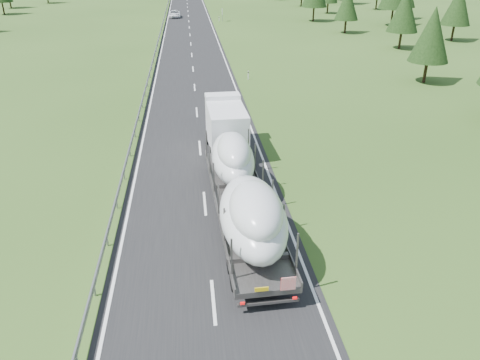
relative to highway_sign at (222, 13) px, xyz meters
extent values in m
plane|color=#2D4B19|center=(-7.20, -80.00, -1.81)|extent=(400.00, 400.00, 0.00)
cube|color=black|center=(-7.20, 20.00, -1.80)|extent=(10.00, 400.00, 0.02)
cube|color=slate|center=(-12.50, 20.00, -1.21)|extent=(0.08, 400.00, 0.32)
cylinder|color=slate|center=(-12.50, -80.00, -1.51)|extent=(0.10, 0.10, 0.60)
cube|color=silver|center=(-0.70, -50.00, -1.31)|extent=(0.12, 0.07, 1.00)
cube|color=black|center=(-0.70, -50.00, -0.99)|extent=(0.13, 0.08, 0.12)
cube|color=silver|center=(-0.70, 0.00, -1.31)|extent=(0.12, 0.07, 1.00)
cube|color=black|center=(-0.70, 0.00, -0.99)|extent=(0.13, 0.08, 0.12)
cylinder|color=slate|center=(0.00, 0.00, -0.81)|extent=(0.08, 0.08, 2.00)
cube|color=silver|center=(0.00, 0.00, 0.19)|extent=(0.05, 0.90, 1.20)
cylinder|color=black|center=(36.90, -28.03, -0.26)|extent=(0.36, 0.36, 3.10)
cone|color=black|center=(36.90, -28.03, 4.04)|extent=(4.81, 4.81, 6.45)
cylinder|color=black|center=(33.53, -10.30, 0.13)|extent=(0.36, 0.36, 3.88)
cylinder|color=black|center=(40.29, -0.57, -0.36)|extent=(0.36, 0.36, 2.91)
cylinder|color=black|center=(40.95, 17.38, -0.33)|extent=(0.36, 0.36, 2.96)
cylinder|color=black|center=(19.58, -53.74, -0.36)|extent=(0.36, 0.36, 2.90)
cone|color=black|center=(19.58, -53.74, 3.67)|extent=(4.51, 4.51, 6.04)
cylinder|color=black|center=(25.22, -33.62, -0.29)|extent=(0.36, 0.36, 3.04)
cone|color=black|center=(25.22, -33.62, 3.93)|extent=(4.72, 4.72, 6.33)
cylinder|color=black|center=(21.42, -18.03, -0.42)|extent=(0.36, 0.36, 2.78)
cone|color=black|center=(21.42, -18.03, 3.45)|extent=(4.33, 4.33, 5.80)
cylinder|color=black|center=(19.47, -2.05, -0.07)|extent=(0.36, 0.36, 3.47)
cylinder|color=black|center=(26.32, 11.00, -0.38)|extent=(0.36, 0.36, 2.86)
cylinder|color=black|center=(23.52, 26.84, -0.48)|extent=(0.36, 0.36, 2.65)
cylinder|color=black|center=(-50.72, 17.38, -0.16)|extent=(0.36, 0.36, 3.30)
cylinder|color=black|center=(-53.43, 30.98, -0.14)|extent=(0.36, 0.36, 3.33)
cube|color=white|center=(-5.16, -72.03, 0.25)|extent=(2.91, 5.52, 3.04)
cube|color=black|center=(-5.16, -69.26, 0.79)|extent=(2.50, 0.18, 1.52)
cube|color=white|center=(-5.16, -69.64, 1.93)|extent=(2.76, 1.40, 0.33)
cube|color=#585553|center=(-5.16, -73.11, -1.21)|extent=(2.83, 3.35, 0.27)
cylinder|color=black|center=(-6.41, -70.08, -1.27)|extent=(0.42, 1.10, 1.08)
cylinder|color=black|center=(-3.91, -70.08, -1.27)|extent=(0.42, 1.10, 1.08)
cylinder|color=black|center=(-6.41, -73.55, -1.27)|extent=(0.42, 1.10, 1.08)
cylinder|color=black|center=(-3.91, -73.55, -1.27)|extent=(0.42, 1.10, 1.08)
cube|color=#585553|center=(-5.16, -82.33, -0.81)|extent=(3.50, 15.28, 0.28)
cube|color=#585553|center=(-6.60, -82.33, -0.54)|extent=(0.64, 15.17, 0.26)
cube|color=#585553|center=(-3.72, -82.33, -0.54)|extent=(0.64, 15.17, 0.26)
cube|color=#585553|center=(-6.60, -88.84, 0.36)|extent=(0.08, 0.08, 2.06)
cube|color=#585553|center=(-3.72, -88.84, 0.36)|extent=(0.08, 0.08, 2.06)
cube|color=#585553|center=(-6.60, -86.23, 0.36)|extent=(0.08, 0.08, 2.06)
cube|color=#585553|center=(-3.72, -86.23, 0.36)|extent=(0.08, 0.08, 2.06)
cube|color=#585553|center=(-6.60, -83.63, 0.36)|extent=(0.08, 0.08, 2.06)
cube|color=#585553|center=(-3.72, -83.63, 0.36)|extent=(0.08, 0.08, 2.06)
cube|color=#585553|center=(-6.60, -81.03, 0.36)|extent=(0.08, 0.08, 2.06)
cube|color=#585553|center=(-3.72, -81.03, 0.36)|extent=(0.08, 0.08, 2.06)
cube|color=#585553|center=(-6.60, -78.43, 0.36)|extent=(0.08, 0.08, 2.06)
cube|color=#585553|center=(-3.72, -78.43, 0.36)|extent=(0.08, 0.08, 2.06)
cube|color=#585553|center=(-6.60, -75.82, 0.36)|extent=(0.08, 0.08, 2.06)
cube|color=#585553|center=(-3.72, -75.82, 0.36)|extent=(0.08, 0.08, 2.06)
cylinder|color=black|center=(-6.35, -88.18, -1.27)|extent=(0.47, 1.10, 1.08)
cylinder|color=black|center=(-3.97, -88.18, -1.27)|extent=(0.47, 1.10, 1.08)
cylinder|color=black|center=(-6.35, -86.88, -1.27)|extent=(0.47, 1.10, 1.08)
cylinder|color=black|center=(-3.97, -86.88, -1.27)|extent=(0.47, 1.10, 1.08)
cube|color=#585553|center=(-5.16, -89.87, -1.32)|extent=(2.71, 0.23, 0.13)
cube|color=red|center=(-4.35, -89.94, -0.34)|extent=(0.65, 0.07, 0.65)
cube|color=yellow|center=(-5.48, -89.94, -0.51)|extent=(0.60, 0.07, 0.20)
cube|color=red|center=(-6.30, -89.94, -1.16)|extent=(0.20, 0.07, 0.11)
cube|color=red|center=(-4.02, -89.94, -1.16)|extent=(0.20, 0.07, 0.11)
ellipsoid|color=silver|center=(-5.16, -85.80, 0.60)|extent=(3.50, 7.62, 2.54)
ellipsoid|color=silver|center=(-5.16, -86.74, 1.49)|extent=(2.62, 4.84, 2.03)
ellipsoid|color=silver|center=(-5.16, -78.43, 0.51)|extent=(2.90, 7.00, 2.35)
ellipsoid|color=silver|center=(-5.16, -79.29, 1.33)|extent=(2.17, 4.44, 1.88)
imported|color=silver|center=(-10.32, 7.43, -1.04)|extent=(2.56, 5.53, 1.53)
camera|label=1|loc=(-7.80, -105.26, 12.31)|focal=35.00mm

